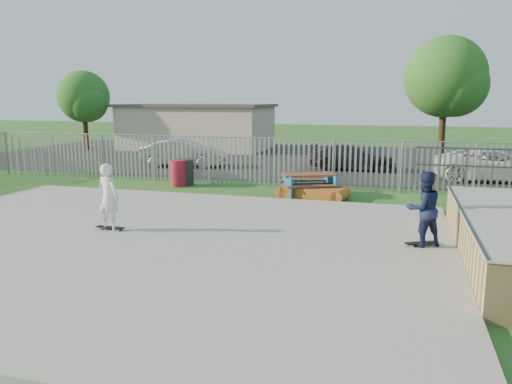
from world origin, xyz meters
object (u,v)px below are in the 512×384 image
(trash_bin_red, at_px, (178,173))
(skater_navy, at_px, (424,209))
(funbox, at_px, (313,193))
(tree_mid, at_px, (445,77))
(car_dark, at_px, (352,157))
(tree_left, at_px, (83,97))
(picnic_table, at_px, (309,185))
(car_white, at_px, (495,165))
(skater_white, at_px, (109,197))
(trash_bin_grey, at_px, (186,172))
(car_silver, at_px, (183,153))

(trash_bin_red, distance_m, skater_navy, 11.49)
(trash_bin_red, xyz_separation_m, skater_navy, (9.33, -6.69, 0.49))
(funbox, distance_m, tree_mid, 15.05)
(car_dark, distance_m, tree_left, 20.04)
(picnic_table, relative_size, trash_bin_red, 2.27)
(car_dark, bearing_deg, tree_mid, -41.77)
(tree_left, bearing_deg, car_white, -15.49)
(tree_mid, bearing_deg, car_white, -76.61)
(picnic_table, bearing_deg, tree_mid, 42.96)
(trash_bin_red, bearing_deg, picnic_table, -6.16)
(skater_navy, bearing_deg, car_white, -134.50)
(picnic_table, bearing_deg, skater_navy, -82.30)
(skater_white, bearing_deg, trash_bin_grey, -68.47)
(funbox, bearing_deg, car_dark, 96.78)
(tree_left, relative_size, tree_mid, 0.78)
(tree_mid, relative_size, skater_white, 4.02)
(funbox, bearing_deg, car_silver, 152.35)
(car_white, bearing_deg, skater_navy, 161.20)
(picnic_table, distance_m, funbox, 0.54)
(trash_bin_red, relative_size, car_dark, 0.25)
(trash_bin_grey, distance_m, tree_mid, 16.68)
(car_silver, xyz_separation_m, skater_navy, (11.60, -12.23, 0.29))
(trash_bin_grey, bearing_deg, tree_mid, 47.71)
(tree_mid, relative_size, skater_navy, 4.02)
(trash_bin_red, height_order, skater_white, skater_white)
(tree_mid, distance_m, skater_white, 22.25)
(car_silver, xyz_separation_m, car_white, (15.04, -0.58, -0.01))
(picnic_table, bearing_deg, tree_left, 121.28)
(car_dark, bearing_deg, funbox, 173.20)
(picnic_table, relative_size, tree_mid, 0.35)
(car_dark, relative_size, skater_navy, 2.45)
(picnic_table, bearing_deg, car_silver, 117.86)
(tree_mid, bearing_deg, skater_white, -115.82)
(car_dark, height_order, tree_left, tree_left)
(trash_bin_red, relative_size, skater_navy, 0.61)
(funbox, relative_size, trash_bin_grey, 2.13)
(funbox, distance_m, car_silver, 10.41)
(car_silver, relative_size, car_white, 0.85)
(funbox, relative_size, tree_mid, 0.33)
(car_silver, distance_m, skater_navy, 16.86)
(trash_bin_red, bearing_deg, car_silver, 112.29)
(trash_bin_red, distance_m, car_dark, 9.37)
(funbox, bearing_deg, tree_left, 156.37)
(car_silver, relative_size, skater_white, 2.48)
(trash_bin_red, xyz_separation_m, tree_left, (-12.67, 12.01, 3.17))
(trash_bin_red, bearing_deg, car_white, 21.22)
(car_dark, relative_size, tree_mid, 0.61)
(car_dark, distance_m, car_white, 6.59)
(tree_mid, xyz_separation_m, skater_white, (-9.56, -19.75, -3.74))
(tree_left, bearing_deg, skater_white, -54.00)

